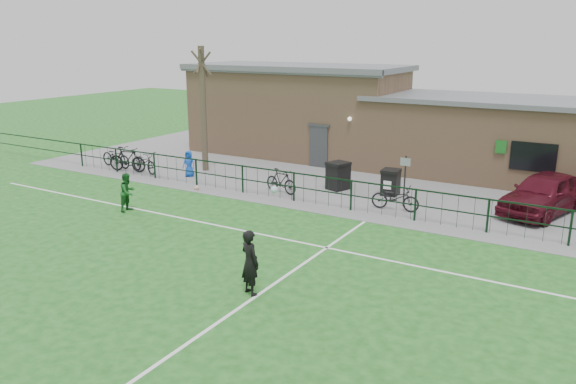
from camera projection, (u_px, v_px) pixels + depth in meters
The scene contains 21 objects.
ground at pixel (194, 280), 15.21m from camera, with size 90.00×90.00×0.00m, color #185419.
paving_strip at pixel (380, 177), 26.42m from camera, with size 34.00×13.00×0.02m, color slate.
pitch_line_touch at pixel (325, 208), 21.68m from camera, with size 28.00×0.10×0.01m, color white.
pitch_line_mid at pixel (273, 237), 18.53m from camera, with size 28.00×0.10×0.01m, color white.
pitch_line_perp at pixel (256, 297), 14.23m from camera, with size 0.10×16.00×0.01m, color white.
perimeter_fence at pixel (327, 192), 21.69m from camera, with size 28.00×0.10×1.20m, color black.
bare_tree at pixel (203, 110), 27.06m from camera, with size 0.30×0.30×6.00m, color #403527.
wheelie_bin_left at pixel (338, 177), 24.17m from camera, with size 0.73×0.83×1.11m, color black.
wheelie_bin_right at pixel (391, 183), 23.32m from camera, with size 0.66×0.75×1.00m, color black.
sign_post at pixel (405, 181), 21.61m from camera, with size 0.06×0.06×2.00m, color black.
car_maroon at pixel (544, 193), 20.80m from camera, with size 1.82×4.51×1.54m, color #4D0D1A.
bicycle_a at pixel (116, 156), 28.36m from camera, with size 0.72×2.08×1.09m, color black.
bicycle_b at pixel (127, 159), 27.38m from camera, with size 0.58×2.04×1.22m, color black.
bicycle_c at pixel (144, 162), 27.20m from camera, with size 0.69×1.98×1.04m, color black.
bicycle_d at pixel (281, 181), 23.61m from camera, with size 0.48×1.70×1.02m, color black.
bicycle_e at pixel (395, 198), 21.22m from camera, with size 0.64×1.84×0.97m, color black.
spectator_child at pixel (189, 164), 26.41m from camera, with size 0.60×0.39×1.24m, color blue.
goalkeeper_kick at pixel (251, 260), 14.25m from camera, with size 1.59×3.38×2.04m.
outfield_player at pixel (128, 192), 21.15m from camera, with size 0.71×0.55×1.46m, color #1A5B22.
ball_ground at pixel (197, 188), 24.22m from camera, with size 0.20×0.20×0.20m, color silver.
clubhouse at pixel (387, 121), 28.75m from camera, with size 24.25×5.40×4.96m.
Camera 1 is at (9.33, -10.79, 6.33)m, focal length 35.00 mm.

